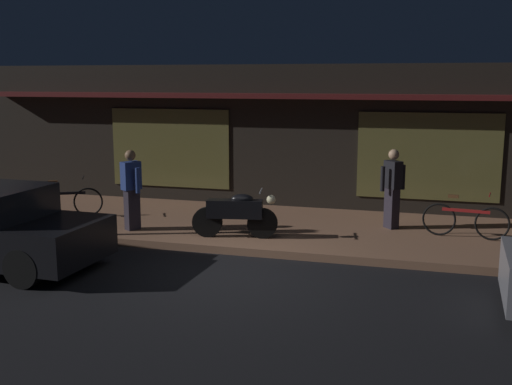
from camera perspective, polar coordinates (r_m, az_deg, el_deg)
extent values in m
plane|color=black|center=(10.66, -2.71, -7.33)|extent=(60.00, 60.00, 0.00)
cube|color=#8C6047|center=(13.41, 1.37, -3.27)|extent=(18.00, 4.00, 0.15)
cube|color=black|center=(16.41, 4.40, 5.33)|extent=(18.00, 2.80, 3.60)
cube|color=brown|center=(16.06, -7.95, 4.07)|extent=(3.20, 0.04, 2.00)
cube|color=brown|center=(14.70, 15.57, 3.21)|extent=(3.20, 0.04, 2.00)
cube|color=#591919|center=(14.74, 3.15, 8.86)|extent=(16.20, 0.50, 0.12)
cylinder|color=black|center=(12.33, -4.51, -2.73)|extent=(0.61, 0.23, 0.60)
cylinder|color=black|center=(12.18, 0.60, -2.86)|extent=(0.61, 0.23, 0.60)
cube|color=black|center=(12.18, -1.98, -1.52)|extent=(1.13, 0.47, 0.36)
ellipsoid|color=black|center=(12.12, -1.28, -0.61)|extent=(0.48, 0.32, 0.20)
sphere|color=#F9EDB7|center=(12.07, 1.40, -0.65)|extent=(0.18, 0.18, 0.18)
cylinder|color=gray|center=(12.05, 0.46, 0.16)|extent=(0.13, 0.55, 0.03)
torus|color=black|center=(14.75, -19.09, -0.98)|extent=(0.60, 0.34, 0.66)
torus|color=black|center=(14.64, -15.22, -0.84)|extent=(0.60, 0.34, 0.66)
cube|color=black|center=(14.65, -17.21, -0.07)|extent=(0.82, 0.45, 0.06)
cube|color=brown|center=(14.63, -18.24, 0.94)|extent=(0.21, 0.16, 0.06)
cylinder|color=black|center=(14.55, -15.64, 1.35)|extent=(0.21, 0.38, 0.02)
torus|color=black|center=(12.92, 16.52, -2.39)|extent=(0.66, 0.12, 0.66)
torus|color=black|center=(12.85, 20.95, -2.72)|extent=(0.66, 0.12, 0.66)
cube|color=#A51E1E|center=(12.83, 18.78, -1.60)|extent=(0.90, 0.15, 0.06)
cube|color=brown|center=(12.80, 17.74, -0.33)|extent=(0.21, 0.10, 0.06)
cylinder|color=#A51E1E|center=(12.74, 20.76, -0.19)|extent=(0.08, 0.42, 0.02)
cube|color=#28232D|center=(13.12, -11.35, -1.54)|extent=(0.32, 0.34, 0.85)
cube|color=navy|center=(12.99, -11.46, 1.54)|extent=(0.39, 0.44, 0.58)
sphere|color=#8C6647|center=(12.93, -11.53, 3.38)|extent=(0.22, 0.22, 0.22)
cylinder|color=navy|center=(13.22, -12.02, 1.37)|extent=(0.12, 0.12, 0.52)
cylinder|color=navy|center=(12.78, -10.86, 1.10)|extent=(0.12, 0.12, 0.52)
cube|color=#28232D|center=(13.29, 12.40, -1.43)|extent=(0.33, 0.34, 0.85)
cube|color=black|center=(13.17, 12.52, 1.62)|extent=(0.41, 0.43, 0.58)
sphere|color=tan|center=(13.11, 12.60, 3.43)|extent=(0.22, 0.22, 0.22)
cylinder|color=black|center=(13.33, 13.41, 1.39)|extent=(0.13, 0.13, 0.52)
cylinder|color=black|center=(13.02, 11.60, 1.25)|extent=(0.13, 0.13, 0.52)
cylinder|color=black|center=(11.65, -15.84, -4.54)|extent=(0.65, 0.25, 0.64)
cylinder|color=black|center=(10.45, -20.64, -6.54)|extent=(0.65, 0.25, 0.64)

